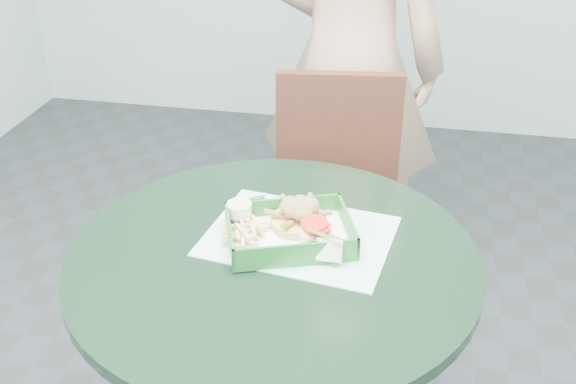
% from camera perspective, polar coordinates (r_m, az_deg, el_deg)
% --- Properties ---
extents(cafe_table, '(0.91, 0.91, 0.75)m').
position_cam_1_polar(cafe_table, '(1.61, -1.19, -10.71)').
color(cafe_table, black).
rests_on(cafe_table, floor).
extents(dining_chair, '(0.39, 0.39, 0.93)m').
position_cam_1_polar(dining_chair, '(2.14, 3.75, -0.91)').
color(dining_chair, '#52311F').
rests_on(dining_chair, floor).
extents(diner_person, '(0.81, 0.59, 2.06)m').
position_cam_1_polar(diner_person, '(2.25, 5.38, 14.40)').
color(diner_person, tan).
rests_on(diner_person, floor).
extents(placemat, '(0.45, 0.36, 0.00)m').
position_cam_1_polar(placemat, '(1.55, 0.94, -4.36)').
color(placemat, '#9ED9C4').
rests_on(placemat, cafe_table).
extents(food_basket, '(0.27, 0.20, 0.06)m').
position_cam_1_polar(food_basket, '(1.52, 0.13, -4.34)').
color(food_basket, '#1C6725').
rests_on(food_basket, placemat).
extents(crab_sandwich, '(0.13, 0.13, 0.08)m').
position_cam_1_polar(crab_sandwich, '(1.54, 1.41, -2.60)').
color(crab_sandwich, gold).
rests_on(crab_sandwich, food_basket).
extents(fries_pile, '(0.14, 0.14, 0.04)m').
position_cam_1_polar(fries_pile, '(1.56, -3.45, -2.72)').
color(fries_pile, '#E3BC70').
rests_on(fries_pile, food_basket).
extents(sauce_ramekin, '(0.06, 0.06, 0.03)m').
position_cam_1_polar(sauce_ramekin, '(1.59, -2.99, -1.34)').
color(sauce_ramekin, white).
rests_on(sauce_ramekin, food_basket).
extents(garnish_cup, '(0.11, 0.11, 0.04)m').
position_cam_1_polar(garnish_cup, '(1.48, 2.28, -4.55)').
color(garnish_cup, white).
rests_on(garnish_cup, food_basket).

